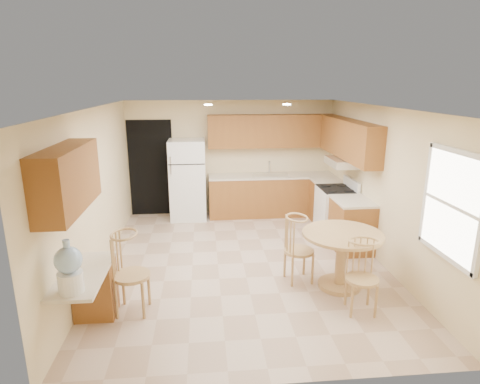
{
  "coord_description": "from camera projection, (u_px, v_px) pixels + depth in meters",
  "views": [
    {
      "loc": [
        -0.61,
        -6.0,
        2.86
      ],
      "look_at": [
        -0.02,
        0.3,
        1.13
      ],
      "focal_mm": 30.0,
      "sensor_mm": 36.0,
      "label": 1
    }
  ],
  "objects": [
    {
      "name": "floor",
      "position": [
        243.0,
        263.0,
        6.57
      ],
      "size": [
        5.5,
        5.5,
        0.0
      ],
      "primitive_type": "plane",
      "color": "tan",
      "rests_on": "ground"
    },
    {
      "name": "ceiling",
      "position": [
        243.0,
        108.0,
        5.91
      ],
      "size": [
        4.5,
        5.5,
        0.02
      ],
      "primitive_type": "cube",
      "color": "white",
      "rests_on": "wall_back"
    },
    {
      "name": "wall_back",
      "position": [
        231.0,
        158.0,
        8.88
      ],
      "size": [
        4.5,
        0.02,
        2.5
      ],
      "primitive_type": "cube",
      "color": "beige",
      "rests_on": "floor"
    },
    {
      "name": "wall_front",
      "position": [
        274.0,
        268.0,
        3.6
      ],
      "size": [
        4.5,
        0.02,
        2.5
      ],
      "primitive_type": "cube",
      "color": "beige",
      "rests_on": "floor"
    },
    {
      "name": "wall_left",
      "position": [
        95.0,
        193.0,
        6.04
      ],
      "size": [
        0.02,
        5.5,
        2.5
      ],
      "primitive_type": "cube",
      "color": "beige",
      "rests_on": "floor"
    },
    {
      "name": "wall_right",
      "position": [
        382.0,
        186.0,
        6.44
      ],
      "size": [
        0.02,
        5.5,
        2.5
      ],
      "primitive_type": "cube",
      "color": "beige",
      "rests_on": "floor"
    },
    {
      "name": "doorway",
      "position": [
        151.0,
        168.0,
        8.76
      ],
      "size": [
        0.9,
        0.02,
        2.1
      ],
      "primitive_type": "cube",
      "color": "black",
      "rests_on": "floor"
    },
    {
      "name": "base_cab_back",
      "position": [
        271.0,
        196.0,
        8.89
      ],
      "size": [
        2.75,
        0.6,
        0.87
      ],
      "primitive_type": "cube",
      "color": "brown",
      "rests_on": "floor"
    },
    {
      "name": "counter_back",
      "position": [
        272.0,
        176.0,
        8.77
      ],
      "size": [
        2.75,
        0.63,
        0.04
      ],
      "primitive_type": "cube",
      "color": "beige",
      "rests_on": "base_cab_back"
    },
    {
      "name": "base_cab_right_a",
      "position": [
        327.0,
        202.0,
        8.41
      ],
      "size": [
        0.6,
        0.59,
        0.87
      ],
      "primitive_type": "cube",
      "color": "brown",
      "rests_on": "floor"
    },
    {
      "name": "counter_right_a",
      "position": [
        328.0,
        181.0,
        8.29
      ],
      "size": [
        0.63,
        0.59,
        0.04
      ],
      "primitive_type": "cube",
      "color": "beige",
      "rests_on": "base_cab_right_a"
    },
    {
      "name": "base_cab_right_b",
      "position": [
        352.0,
        226.0,
        7.01
      ],
      "size": [
        0.6,
        0.8,
        0.87
      ],
      "primitive_type": "cube",
      "color": "brown",
      "rests_on": "floor"
    },
    {
      "name": "counter_right_b",
      "position": [
        353.0,
        201.0,
        6.89
      ],
      "size": [
        0.63,
        0.8,
        0.04
      ],
      "primitive_type": "cube",
      "color": "beige",
      "rests_on": "base_cab_right_b"
    },
    {
      "name": "upper_cab_back",
      "position": [
        272.0,
        131.0,
        8.64
      ],
      "size": [
        2.75,
        0.33,
        0.7
      ],
      "primitive_type": "cube",
      "color": "brown",
      "rests_on": "wall_back"
    },
    {
      "name": "upper_cab_right",
      "position": [
        348.0,
        139.0,
        7.43
      ],
      "size": [
        0.33,
        2.42,
        0.7
      ],
      "primitive_type": "cube",
      "color": "brown",
      "rests_on": "wall_right"
    },
    {
      "name": "upper_cab_left",
      "position": [
        68.0,
        179.0,
        4.36
      ],
      "size": [
        0.33,
        1.4,
        0.7
      ],
      "primitive_type": "cube",
      "color": "brown",
      "rests_on": "wall_left"
    },
    {
      "name": "sink",
      "position": [
        271.0,
        175.0,
        8.76
      ],
      "size": [
        0.78,
        0.44,
        0.01
      ],
      "primitive_type": "cube",
      "color": "silver",
      "rests_on": "counter_back"
    },
    {
      "name": "range_hood",
      "position": [
        343.0,
        162.0,
        7.51
      ],
      "size": [
        0.5,
        0.76,
        0.14
      ],
      "primitive_type": "cube",
      "color": "silver",
      "rests_on": "upper_cab_right"
    },
    {
      "name": "desk_pedestal",
      "position": [
        95.0,
        289.0,
        5.03
      ],
      "size": [
        0.48,
        0.42,
        0.72
      ],
      "primitive_type": "cube",
      "color": "brown",
      "rests_on": "floor"
    },
    {
      "name": "desk_top",
      "position": [
        84.0,
        275.0,
        4.56
      ],
      "size": [
        0.5,
        1.2,
        0.04
      ],
      "primitive_type": "cube",
      "color": "beige",
      "rests_on": "desk_pedestal"
    },
    {
      "name": "window",
      "position": [
        453.0,
        205.0,
        4.6
      ],
      "size": [
        0.06,
        1.12,
        1.3
      ],
      "color": "white",
      "rests_on": "wall_right"
    },
    {
      "name": "can_light_a",
      "position": [
        208.0,
        105.0,
        7.02
      ],
      "size": [
        0.14,
        0.14,
        0.02
      ],
      "primitive_type": "cylinder",
      "color": "white",
      "rests_on": "ceiling"
    },
    {
      "name": "can_light_b",
      "position": [
        287.0,
        104.0,
        7.15
      ],
      "size": [
        0.14,
        0.14,
        0.02
      ],
      "primitive_type": "cylinder",
      "color": "white",
      "rests_on": "ceiling"
    },
    {
      "name": "refrigerator",
      "position": [
        188.0,
        180.0,
        8.56
      ],
      "size": [
        0.75,
        0.73,
        1.71
      ],
      "color": "white",
      "rests_on": "floor"
    },
    {
      "name": "stove",
      "position": [
        336.0,
        210.0,
        7.75
      ],
      "size": [
        0.65,
        0.76,
        1.09
      ],
      "color": "white",
      "rests_on": "floor"
    },
    {
      "name": "dining_table",
      "position": [
        341.0,
        252.0,
        5.67
      ],
      "size": [
        1.12,
        1.12,
        0.83
      ],
      "rotation": [
        0.0,
        0.0,
        0.01
      ],
      "color": "tan",
      "rests_on": "floor"
    },
    {
      "name": "chair_table_a",
      "position": [
        301.0,
        245.0,
        5.76
      ],
      "size": [
        0.44,
        0.57,
        1.0
      ],
      "rotation": [
        0.0,
        0.0,
        -1.42
      ],
      "color": "tan",
      "rests_on": "floor"
    },
    {
      "name": "chair_table_b",
      "position": [
        366.0,
        273.0,
        4.96
      ],
      "size": [
        0.42,
        0.42,
        0.95
      ],
      "rotation": [
        0.0,
        0.0,
        3.04
      ],
      "color": "tan",
      "rests_on": "floor"
    },
    {
      "name": "chair_desk",
      "position": [
        129.0,
        269.0,
        4.93
      ],
      "size": [
        0.47,
        0.61,
        1.06
      ],
      "rotation": [
        0.0,
        0.0,
        -1.66
      ],
      "color": "tan",
      "rests_on": "floor"
    },
    {
      "name": "water_crock",
      "position": [
        69.0,
        269.0,
        4.08
      ],
      "size": [
        0.28,
        0.28,
        0.57
      ],
      "color": "white",
      "rests_on": "desk_top"
    }
  ]
}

